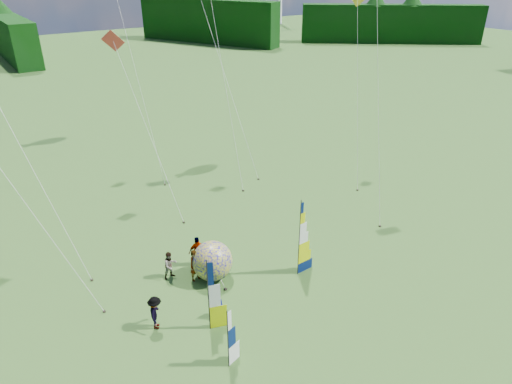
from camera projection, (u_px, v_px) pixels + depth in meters
ground at (318, 315)px, 22.66m from camera, size 220.00×220.00×0.00m
treeline_ring at (324, 248)px, 20.85m from camera, size 210.00×210.00×8.00m
feather_banner_main at (299, 240)px, 24.63m from camera, size 1.24×0.15×4.53m
side_banner_left at (208, 297)px, 20.98m from camera, size 1.03×0.44×3.83m
side_banner_far at (228, 341)px, 19.14m from camera, size 0.89×0.34×2.99m
bol_inflatable at (212, 261)px, 24.89m from camera, size 2.85×2.85×2.22m
spectator_a at (195, 265)px, 24.80m from camera, size 0.74×0.54×1.88m
spectator_b at (170, 265)px, 25.02m from camera, size 0.82×0.45×1.64m
spectator_c at (156, 313)px, 21.54m from camera, size 0.92×1.21×1.77m
spectator_d at (198, 251)px, 26.06m from camera, size 1.14×0.64×1.84m
camp_chair at (221, 311)px, 22.22m from camera, size 0.61×0.61×0.94m
kite_whale at (222, 56)px, 36.64m from camera, size 5.72×14.44×17.85m
kite_rainbow_delta at (24, 144)px, 24.01m from camera, size 8.58×12.55×14.24m
kite_parafoil at (380, 75)px, 29.02m from camera, size 9.67×10.98×18.52m
small_kite_red at (147, 123)px, 30.35m from camera, size 6.01×10.28×12.19m
small_kite_orange at (223, 64)px, 34.19m from camera, size 7.88×11.15×17.66m
small_kite_yellow at (358, 87)px, 34.80m from camera, size 8.24×9.32×14.29m
small_kite_green at (131, 50)px, 34.97m from camera, size 5.02×11.78×19.30m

